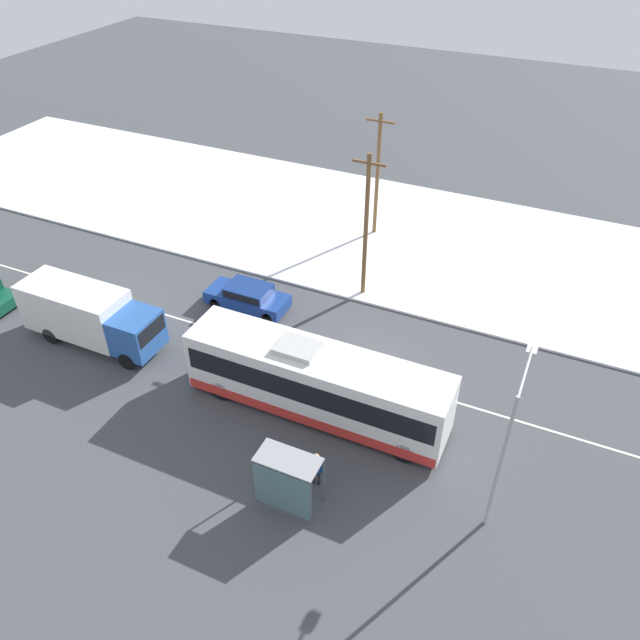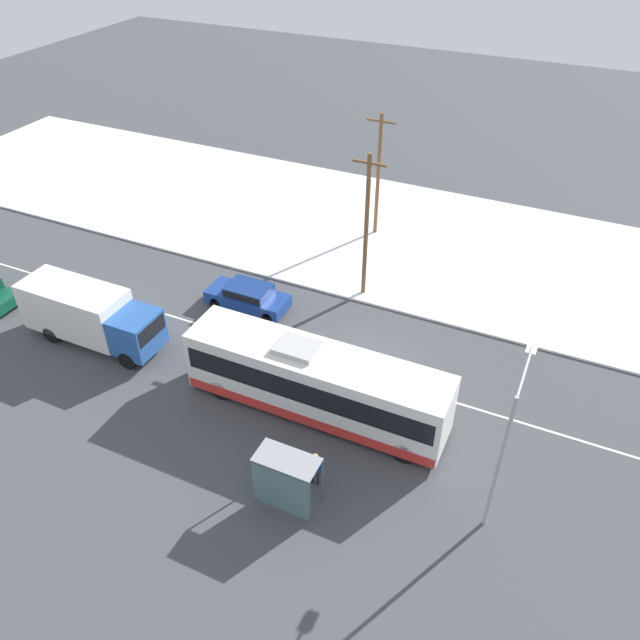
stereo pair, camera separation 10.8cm
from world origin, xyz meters
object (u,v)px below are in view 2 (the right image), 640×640
Objects in this scene: city_bus at (316,382)px; streetlamp at (508,432)px; pedestrian_at_stop at (315,466)px; box_truck at (89,314)px; utility_pole_snowlot at (378,174)px; sedan_car at (248,296)px; bus_shelter at (284,477)px; utility_pole_roadside at (366,226)px.

city_bus is 1.80× the size of streetlamp.
box_truck is at bearing 166.18° from pedestrian_at_stop.
pedestrian_at_stop is 0.21× the size of utility_pole_snowlot.
sedan_car is 13.22m from bus_shelter.
utility_pole_roadside is (5.19, 3.84, 3.56)m from sedan_car.
box_truck reaches higher than sedan_car.
utility_pole_roadside is (-2.59, 14.50, 2.66)m from bus_shelter.
utility_pole_roadside is at bearing -143.49° from sedan_car.
pedestrian_at_stop is at bearing -75.76° from utility_pole_snowlot.
box_truck is 14.75m from utility_pole_roadside.
sedan_car is 0.57× the size of utility_pole_snowlot.
sedan_car is 11.60m from utility_pole_snowlot.
sedan_car is 12.44m from pedestrian_at_stop.
utility_pole_roadside is at bearing 103.63° from pedestrian_at_stop.
pedestrian_at_stop is 7.44m from streetlamp.
streetlamp is 14.92m from utility_pole_roadside.
city_bus is 1.59× the size of box_truck.
streetlamp reaches higher than city_bus.
streetlamp reaches higher than bus_shelter.
utility_pole_snowlot is at bearing 105.42° from utility_pole_roadside.
utility_pole_roadside reaches higher than utility_pole_snowlot.
box_truck is 8.14m from sedan_car.
utility_pole_snowlot reaches higher than pedestrian_at_stop.
bus_shelter is (13.46, -4.89, 0.00)m from box_truck.
streetlamp is 0.82× the size of utility_pole_snowlot.
box_truck is 4.38× the size of pedestrian_at_stop.
sedan_car is 0.55× the size of utility_pole_roadside.
utility_pole_snowlot is (9.01, 16.36, 2.48)m from box_truck.
city_bus is 8.81m from streetlamp.
utility_pole_snowlot is (3.33, 10.59, 3.37)m from sedan_car.
utility_pole_roadside reaches higher than sedan_car.
bus_shelter is at bearing -111.89° from pedestrian_at_stop.
utility_pole_roadside is 7.01m from utility_pole_snowlot.
utility_pole_roadside is at bearing -74.58° from utility_pole_snowlot.
sedan_car is 0.69× the size of streetlamp.
pedestrian_at_stop is (8.36, -9.22, 0.26)m from sedan_car.
pedestrian_at_stop is at bearing -13.82° from box_truck.
utility_pole_roadside is at bearing 130.34° from streetlamp.
utility_pole_snowlot is (-5.03, 19.81, 3.11)m from pedestrian_at_stop.
sedan_car is at bearing 140.31° from city_bus.
bus_shelter is (-0.58, -1.44, 0.63)m from pedestrian_at_stop.
bus_shelter is at bearing -77.76° from city_bus.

